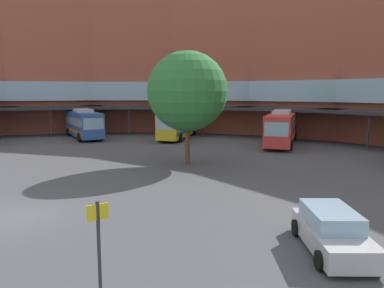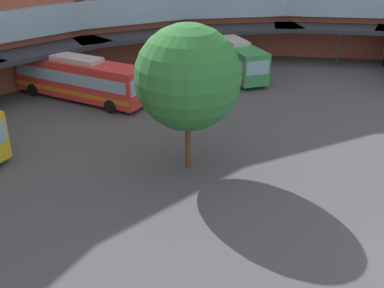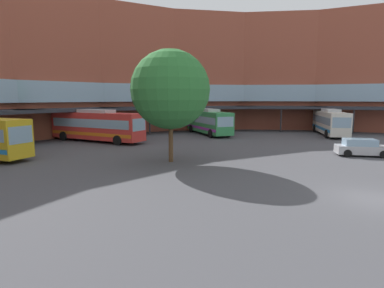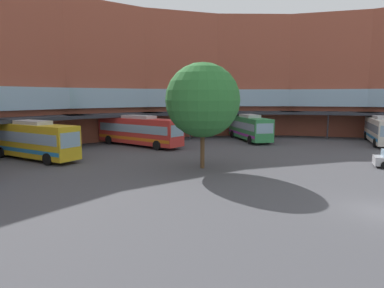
% 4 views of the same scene
% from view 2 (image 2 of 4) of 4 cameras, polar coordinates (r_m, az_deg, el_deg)
% --- Properties ---
extents(bus_1, '(6.70, 10.59, 3.61)m').
position_cam_2_polar(bus_1, '(47.71, 4.99, 10.39)').
color(bus_1, '#338C4C').
rests_on(bus_1, ground).
extents(bus_4, '(5.96, 12.67, 3.78)m').
position_cam_2_polar(bus_4, '(41.73, -13.46, 7.70)').
color(bus_4, red).
rests_on(bus_4, ground).
extents(plaza_tree, '(6.29, 6.29, 8.95)m').
position_cam_2_polar(plaza_tree, '(27.80, -0.50, 7.97)').
color(plaza_tree, brown).
rests_on(plaza_tree, ground).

